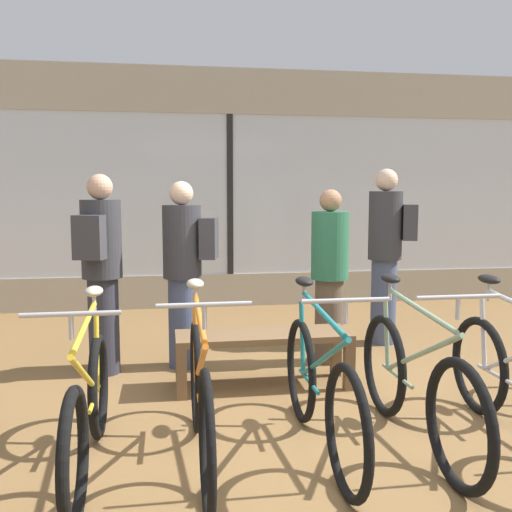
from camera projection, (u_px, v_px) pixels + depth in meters
The scene contains 11 objects.
ground_plane at pixel (300, 429), 3.79m from camera, with size 24.00×24.00×0.00m, color olive.
shop_back_wall at pixel (230, 187), 7.70m from camera, with size 12.00×0.08×3.20m.
bicycle_left at pixel (88, 409), 3.17m from camera, with size 0.46×1.66×1.01m.
bicycle_center_left at pixel (200, 397), 3.26m from camera, with size 0.46×1.75×1.04m.
bicycle_center at pixel (320, 390), 3.42m from camera, with size 0.46×1.73×1.03m.
bicycle_center_right at pixel (415, 385), 3.51m from camera, with size 0.46×1.76×1.04m.
display_bench at pixel (263, 342), 4.58m from camera, with size 1.40×0.44×0.45m.
customer_near_rack at pixel (386, 250), 5.84m from camera, with size 0.55×0.43×1.80m.
customer_by_window at pixel (101, 268), 4.85m from camera, with size 0.42×0.54×1.72m.
customer_mid_floor at pixel (330, 273), 5.20m from camera, with size 0.43×0.43×1.59m.
customer_near_bench at pixel (185, 268), 5.05m from camera, with size 0.53×0.41×1.66m.
Camera 1 is at (-0.85, -3.55, 1.57)m, focal length 40.00 mm.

